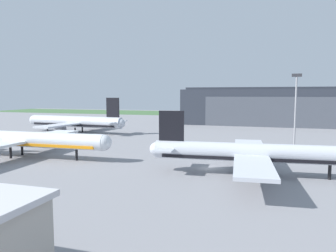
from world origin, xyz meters
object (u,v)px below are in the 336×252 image
at_px(airliner_far_left, 75,122).
at_px(airliner_near_right, 21,140).
at_px(baggage_tug, 169,132).
at_px(airliner_near_left, 254,153).
at_px(apron_light_mast, 296,107).
at_px(maintenance_hangar, 293,107).

height_order(airliner_far_left, airliner_near_right, airliner_far_left).
xyz_separation_m(airliner_far_left, baggage_tug, (37.45, 2.87, -3.08)).
distance_m(airliner_far_left, airliner_near_left, 84.44).
distance_m(airliner_near_left, apron_light_mast, 30.04).
relative_size(airliner_near_right, airliner_near_left, 1.14).
height_order(baggage_tug, apron_light_mast, apron_light_mast).
bearing_deg(airliner_far_left, airliner_near_right, -71.09).
distance_m(maintenance_hangar, apron_light_mast, 78.42).
xyz_separation_m(airliner_near_right, baggage_tug, (21.61, 49.12, -3.11)).
bearing_deg(airliner_near_left, maintenance_hangar, 82.52).
distance_m(airliner_far_left, apron_light_mast, 81.44).
bearing_deg(airliner_far_left, maintenance_hangar, 34.81).
distance_m(maintenance_hangar, airliner_far_left, 101.82).
xyz_separation_m(maintenance_hangar, apron_light_mast, (-4.96, -78.20, 2.97)).
xyz_separation_m(airliner_far_left, apron_light_mast, (78.55, -20.13, 7.56)).
height_order(airliner_near_right, baggage_tug, airliner_near_right).
bearing_deg(airliner_near_left, baggage_tug, 122.42).
distance_m(maintenance_hangar, airliner_near_right, 124.42).
xyz_separation_m(airliner_near_left, apron_light_mast, (8.93, 27.65, 7.59)).
relative_size(baggage_tug, apron_light_mast, 0.23).
height_order(airliner_far_left, airliner_near_left, airliner_far_left).
xyz_separation_m(airliner_near_right, airliner_near_left, (53.78, -1.54, -0.05)).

